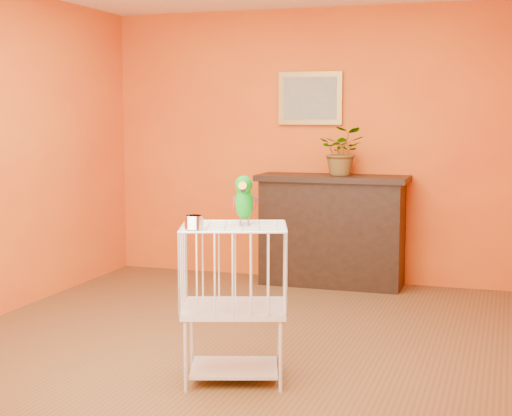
% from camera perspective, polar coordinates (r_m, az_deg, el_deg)
% --- Properties ---
extents(ground, '(4.50, 4.50, 0.00)m').
position_cam_1_polar(ground, '(5.65, -1.76, -9.61)').
color(ground, brown).
rests_on(ground, ground).
extents(room_shell, '(4.50, 4.50, 4.50)m').
position_cam_1_polar(room_shell, '(5.42, -1.82, 6.66)').
color(room_shell, orange).
rests_on(room_shell, ground).
extents(console_cabinet, '(1.40, 0.50, 1.04)m').
position_cam_1_polar(console_cabinet, '(7.36, 5.53, -1.63)').
color(console_cabinet, black).
rests_on(console_cabinet, ground).
extents(potted_plant, '(0.45, 0.49, 0.35)m').
position_cam_1_polar(potted_plant, '(7.25, 6.26, 3.74)').
color(potted_plant, '#26722D').
rests_on(potted_plant, console_cabinet).
extents(framed_picture, '(0.62, 0.04, 0.50)m').
position_cam_1_polar(framed_picture, '(7.54, 3.96, 7.97)').
color(framed_picture, '#A3833A').
rests_on(framed_picture, room_shell).
extents(birdcage, '(0.73, 0.63, 0.94)m').
position_cam_1_polar(birdcage, '(4.73, -1.60, -6.75)').
color(birdcage, silver).
rests_on(birdcage, ground).
extents(feed_cup, '(0.11, 0.11, 0.08)m').
position_cam_1_polar(feed_cup, '(4.48, -4.53, -1.02)').
color(feed_cup, silver).
rests_on(feed_cup, birdcage).
extents(parrot, '(0.15, 0.27, 0.30)m').
position_cam_1_polar(parrot, '(4.65, -0.86, 0.61)').
color(parrot, '#59544C').
rests_on(parrot, birdcage).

